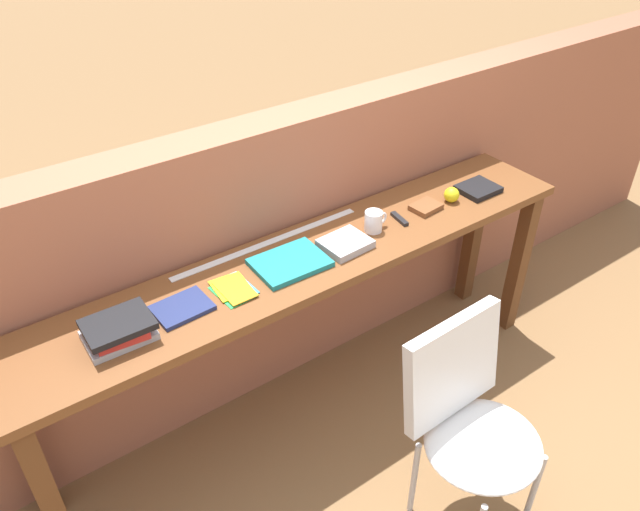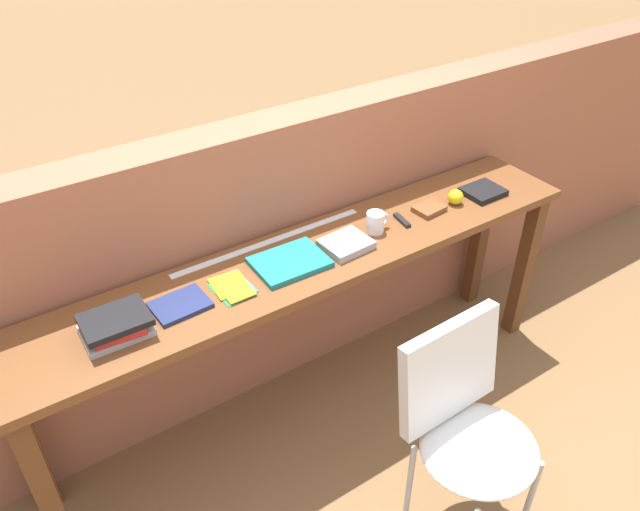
# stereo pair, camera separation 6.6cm
# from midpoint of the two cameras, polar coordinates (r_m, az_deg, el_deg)

# --- Properties ---
(ground_plane) EXTENTS (40.00, 40.00, 0.00)m
(ground_plane) POSITION_cam_midpoint_polar(r_m,az_deg,el_deg) (2.94, 3.51, -16.88)
(ground_plane) COLOR brown
(brick_wall_back) EXTENTS (6.00, 0.20, 1.33)m
(brick_wall_back) POSITION_cam_midpoint_polar(r_m,az_deg,el_deg) (2.86, -3.67, -0.08)
(brick_wall_back) COLOR #9E5B42
(brick_wall_back) RESTS_ON ground
(sideboard) EXTENTS (2.50, 0.44, 0.88)m
(sideboard) POSITION_cam_midpoint_polar(r_m,az_deg,el_deg) (2.59, 0.12, -2.36)
(sideboard) COLOR brown
(sideboard) RESTS_ON ground
(chair_white_moulded) EXTENTS (0.45, 0.46, 0.89)m
(chair_white_moulded) POSITION_cam_midpoint_polar(r_m,az_deg,el_deg) (2.40, 14.18, -14.58)
(chair_white_moulded) COLOR white
(chair_white_moulded) RESTS_ON ground
(book_stack_leftmost) EXTENTS (0.23, 0.18, 0.08)m
(book_stack_leftmost) POSITION_cam_midpoint_polar(r_m,az_deg,el_deg) (2.20, -17.34, -6.14)
(book_stack_leftmost) COLOR #9E9EA3
(book_stack_leftmost) RESTS_ON sideboard
(magazine_cycling) EXTENTS (0.20, 0.16, 0.02)m
(magazine_cycling) POSITION_cam_midpoint_polar(r_m,az_deg,el_deg) (2.28, -11.85, -4.44)
(magazine_cycling) COLOR navy
(magazine_cycling) RESTS_ON sideboard
(pamphlet_pile_colourful) EXTENTS (0.14, 0.19, 0.01)m
(pamphlet_pile_colourful) POSITION_cam_midpoint_polar(r_m,az_deg,el_deg) (2.34, -7.22, -2.88)
(pamphlet_pile_colourful) COLOR green
(pamphlet_pile_colourful) RESTS_ON sideboard
(book_open_centre) EXTENTS (0.29, 0.22, 0.02)m
(book_open_centre) POSITION_cam_midpoint_polar(r_m,az_deg,el_deg) (2.44, -2.01, -0.62)
(book_open_centre) COLOR #19757A
(book_open_centre) RESTS_ON sideboard
(book_grey_hardcover) EXTENTS (0.20, 0.17, 0.03)m
(book_grey_hardcover) POSITION_cam_midpoint_polar(r_m,az_deg,el_deg) (2.53, 3.14, 1.04)
(book_grey_hardcover) COLOR #9E9EA3
(book_grey_hardcover) RESTS_ON sideboard
(mug) EXTENTS (0.11, 0.08, 0.09)m
(mug) POSITION_cam_midpoint_polar(r_m,az_deg,el_deg) (2.63, 5.85, 3.05)
(mug) COLOR white
(mug) RESTS_ON sideboard
(multitool_folded) EXTENTS (0.04, 0.11, 0.02)m
(multitool_folded) POSITION_cam_midpoint_polar(r_m,az_deg,el_deg) (2.72, 8.19, 3.21)
(multitool_folded) COLOR black
(multitool_folded) RESTS_ON sideboard
(leather_journal_brown) EXTENTS (0.14, 0.11, 0.02)m
(leather_journal_brown) POSITION_cam_midpoint_polar(r_m,az_deg,el_deg) (2.82, 10.62, 4.21)
(leather_journal_brown) COLOR brown
(leather_journal_brown) RESTS_ON sideboard
(sports_ball_small) EXTENTS (0.07, 0.07, 0.07)m
(sports_ball_small) POSITION_cam_midpoint_polar(r_m,az_deg,el_deg) (2.89, 12.94, 5.23)
(sports_ball_small) COLOR yellow
(sports_ball_small) RESTS_ON sideboard
(book_repair_rightmost) EXTENTS (0.18, 0.15, 0.03)m
(book_repair_rightmost) POSITION_cam_midpoint_polar(r_m,az_deg,el_deg) (3.01, 15.30, 5.67)
(book_repair_rightmost) COLOR black
(book_repair_rightmost) RESTS_ON sideboard
(ruler_metal_back_edge) EXTENTS (0.87, 0.03, 0.00)m
(ruler_metal_back_edge) POSITION_cam_midpoint_polar(r_m,az_deg,el_deg) (2.58, -3.91, 1.27)
(ruler_metal_back_edge) COLOR silver
(ruler_metal_back_edge) RESTS_ON sideboard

